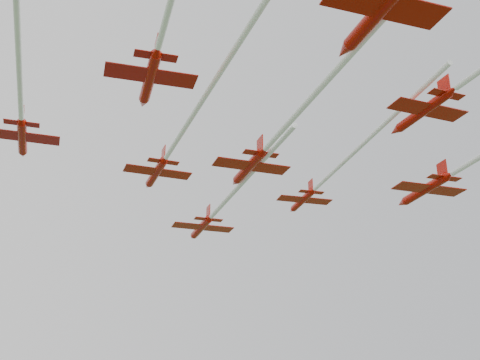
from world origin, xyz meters
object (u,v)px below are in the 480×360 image
jet_row2_left (176,142)px  jet_row3_mid (282,131)px  jet_row3_right (473,161)px  jet_row2_right (327,177)px  jet_row3_left (18,43)px  jet_lead (216,211)px

jet_row2_left → jet_row3_mid: 15.29m
jet_row3_right → jet_row2_left: bearing=161.0°
jet_row3_mid → jet_row2_right: bearing=47.7°
jet_row3_left → jet_row3_mid: size_ratio=1.33×
jet_row3_mid → jet_row3_left: bearing=-163.2°
jet_row3_left → jet_row3_right: jet_row3_right is taller
jet_row2_left → jet_row3_right: bearing=-22.1°
jet_row2_right → jet_row3_left: size_ratio=0.65×
jet_lead → jet_row3_right: jet_lead is taller
jet_row2_left → jet_row3_right: size_ratio=1.01×
jet_row2_right → jet_row3_left: 44.90m
jet_lead → jet_row3_mid: size_ratio=0.91×
jet_lead → jet_row3_mid: bearing=-91.9°
jet_row2_left → jet_row3_left: (-21.95, -15.77, -2.78)m
jet_row2_right → jet_row3_right: bearing=-45.1°
jet_row3_left → jet_row3_mid: bearing=17.9°
jet_row3_left → jet_row3_mid: jet_row3_mid is taller
jet_lead → jet_row2_left: jet_row2_left is taller
jet_row2_left → jet_row3_left: 27.17m
jet_lead → jet_row3_left: 46.30m
jet_row2_left → jet_row2_right: (21.14, -3.25, -1.28)m
jet_row3_mid → jet_row3_right: size_ratio=1.02×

